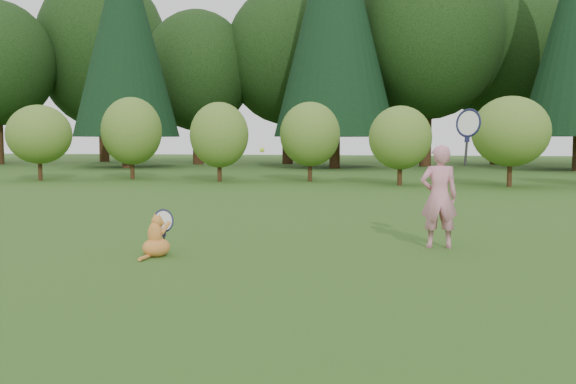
# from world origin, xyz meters

# --- Properties ---
(ground) EXTENTS (100.00, 100.00, 0.00)m
(ground) POSITION_xyz_m (0.00, 0.00, 0.00)
(ground) COLOR #1F4914
(ground) RESTS_ON ground
(shrub_row) EXTENTS (28.00, 3.00, 2.80)m
(shrub_row) POSITION_xyz_m (0.00, 13.00, 1.40)
(shrub_row) COLOR #5A7223
(shrub_row) RESTS_ON ground
(woodland_backdrop) EXTENTS (48.00, 10.00, 15.00)m
(woodland_backdrop) POSITION_xyz_m (0.00, 23.00, 7.50)
(woodland_backdrop) COLOR black
(woodland_backdrop) RESTS_ON ground
(child) EXTENTS (0.75, 0.49, 1.92)m
(child) POSITION_xyz_m (2.06, 1.14, 0.67)
(child) COLOR pink
(child) RESTS_ON ground
(cat) EXTENTS (0.50, 0.72, 0.67)m
(cat) POSITION_xyz_m (-1.19, -0.06, 0.25)
(cat) COLOR orange
(cat) RESTS_ON ground
(tennis_ball) EXTENTS (0.06, 0.06, 0.06)m
(tennis_ball) POSITION_xyz_m (-0.24, 1.28, 1.21)
(tennis_ball) COLOR #C0CA17
(tennis_ball) RESTS_ON ground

